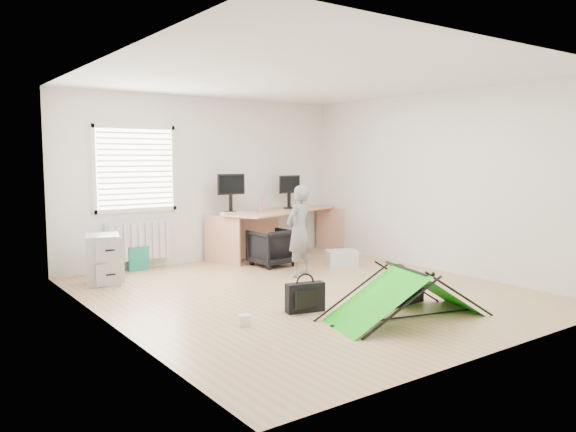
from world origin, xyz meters
TOP-DOWN VIEW (x-y plane):
  - ground at (0.00, 0.00)m, footprint 5.50×5.50m
  - back_wall at (0.00, 2.75)m, footprint 5.00×0.02m
  - window at (-1.20, 2.71)m, footprint 1.20×0.06m
  - radiator at (-1.20, 2.67)m, footprint 1.00×0.12m
  - desk at (1.25, 2.32)m, footprint 2.51×1.54m
  - filing_cabinet at (-1.95, 2.04)m, footprint 0.58×0.68m
  - monitor_left at (0.30, 2.43)m, footprint 0.49×0.11m
  - monitor_right at (1.50, 2.46)m, footprint 0.46×0.14m
  - keyboard at (0.26, 2.30)m, footprint 0.42×0.16m
  - thermos at (0.82, 2.32)m, footprint 0.09×0.09m
  - office_chair at (0.64, 1.72)m, footprint 0.64×0.66m
  - person at (0.52, 0.85)m, footprint 0.55×0.43m
  - kite at (0.14, -1.55)m, footprint 1.90×1.20m
  - storage_crate at (1.50, 1.02)m, footprint 0.56×0.48m
  - tote_bag at (-1.23, 2.63)m, footprint 0.31×0.15m
  - laptop_bag at (-0.57, -0.72)m, footprint 0.46×0.23m
  - white_box at (-1.39, -0.76)m, footprint 0.14×0.14m
  - duffel_bag at (0.58, -1.06)m, footprint 0.57×0.31m

SIDE VIEW (x-z plane):
  - ground at x=0.00m, z-range 0.00..0.00m
  - white_box at x=-1.39m, z-range 0.00..0.11m
  - duffel_bag at x=0.58m, z-range 0.00..0.24m
  - storage_crate at x=1.50m, z-range 0.00..0.26m
  - laptop_bag at x=-0.57m, z-range 0.00..0.33m
  - tote_bag at x=-1.23m, z-range 0.00..0.36m
  - kite at x=0.14m, z-range 0.00..0.55m
  - office_chair at x=0.64m, z-range 0.00..0.58m
  - filing_cabinet at x=-1.95m, z-range 0.00..0.68m
  - desk at x=1.25m, z-range 0.00..0.82m
  - radiator at x=-1.20m, z-range 0.15..0.75m
  - person at x=0.52m, z-range 0.00..1.32m
  - keyboard at x=0.26m, z-range 0.82..0.84m
  - thermos at x=0.82m, z-range 0.82..1.08m
  - monitor_right at x=1.50m, z-range 0.82..1.25m
  - monitor_left at x=0.30m, z-range 0.82..1.28m
  - back_wall at x=0.00m, z-range 0.00..2.70m
  - window at x=-1.20m, z-range 0.95..2.15m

